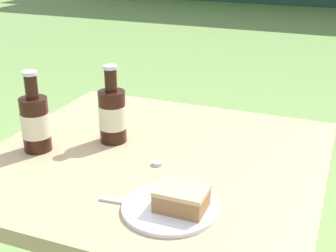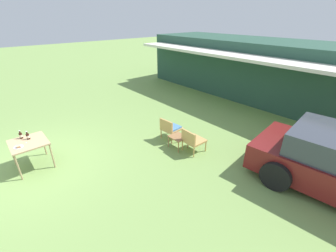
{
  "view_description": "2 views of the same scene",
  "coord_description": "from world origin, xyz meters",
  "px_view_note": "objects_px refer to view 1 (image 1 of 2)",
  "views": [
    {
      "loc": [
        0.46,
        -1.06,
        1.32
      ],
      "look_at": [
        0.0,
        0.1,
        0.8
      ],
      "focal_mm": 50.0,
      "sensor_mm": 36.0,
      "label": 1
    },
    {
      "loc": [
        6.15,
        -0.51,
        3.69
      ],
      "look_at": [
        1.88,
        3.15,
        0.9
      ],
      "focal_mm": 24.0,
      "sensor_mm": 36.0,
      "label": 2
    }
  ],
  "objects_px": {
    "patio_table": "(155,178)",
    "cola_bottle_near": "(112,114)",
    "cola_bottle_far": "(35,122)",
    "cake_on_plate": "(176,203)"
  },
  "relations": [
    {
      "from": "patio_table",
      "to": "cola_bottle_near",
      "type": "relative_size",
      "value": 3.96
    },
    {
      "from": "cola_bottle_near",
      "to": "cola_bottle_far",
      "type": "distance_m",
      "value": 0.21
    },
    {
      "from": "patio_table",
      "to": "cola_bottle_near",
      "type": "height_order",
      "value": "cola_bottle_near"
    },
    {
      "from": "patio_table",
      "to": "cola_bottle_far",
      "type": "height_order",
      "value": "cola_bottle_far"
    },
    {
      "from": "patio_table",
      "to": "cake_on_plate",
      "type": "xyz_separation_m",
      "value": [
        0.15,
        -0.23,
        0.09
      ]
    },
    {
      "from": "cola_bottle_near",
      "to": "cola_bottle_far",
      "type": "height_order",
      "value": "same"
    },
    {
      "from": "patio_table",
      "to": "cola_bottle_near",
      "type": "bearing_deg",
      "value": 162.65
    },
    {
      "from": "patio_table",
      "to": "cola_bottle_far",
      "type": "xyz_separation_m",
      "value": [
        -0.32,
        -0.08,
        0.15
      ]
    },
    {
      "from": "cola_bottle_near",
      "to": "cake_on_plate",
      "type": "bearing_deg",
      "value": -42.97
    },
    {
      "from": "patio_table",
      "to": "cake_on_plate",
      "type": "bearing_deg",
      "value": -57.15
    }
  ]
}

